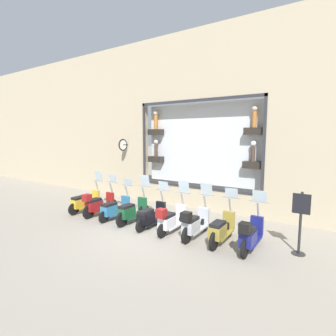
{
  "coord_description": "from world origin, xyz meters",
  "views": [
    {
      "loc": [
        -6.9,
        -5.21,
        3.24
      ],
      "look_at": [
        1.79,
        0.42,
        1.97
      ],
      "focal_mm": 28.0,
      "sensor_mm": 36.0,
      "label": 1
    }
  ],
  "objects": [
    {
      "name": "scooter_black_4",
      "position": [
        0.34,
        0.22,
        0.41
      ],
      "size": [
        1.79,
        0.6,
        1.54
      ],
      "color": "black",
      "rests_on": "ground_plane"
    },
    {
      "name": "ground_plane",
      "position": [
        0.0,
        0.0,
        0.0
      ],
      "size": [
        120.0,
        120.0,
        0.0
      ],
      "primitive_type": "plane",
      "color": "gray"
    },
    {
      "name": "scooter_yellow_8",
      "position": [
        0.35,
        3.75,
        0.43
      ],
      "size": [
        1.8,
        0.6,
        1.69
      ],
      "color": "black",
      "rests_on": "ground_plane"
    },
    {
      "name": "scooter_navy_0",
      "position": [
        0.29,
        -3.31,
        0.48
      ],
      "size": [
        1.8,
        0.61,
        1.6
      ],
      "color": "black",
      "rests_on": "ground_plane"
    },
    {
      "name": "scooter_olive_1",
      "position": [
        0.35,
        -2.43,
        0.44
      ],
      "size": [
        1.81,
        0.61,
        1.58
      ],
      "color": "black",
      "rests_on": "ground_plane"
    },
    {
      "name": "building_facade",
      "position": [
        3.6,
        0.0,
        3.94
      ],
      "size": [
        1.23,
        36.0,
        7.74
      ],
      "color": "tan",
      "rests_on": "ground_plane"
    },
    {
      "name": "scooter_green_5",
      "position": [
        0.35,
        1.1,
        0.45
      ],
      "size": [
        1.81,
        0.6,
        1.72
      ],
      "color": "black",
      "rests_on": "ground_plane"
    },
    {
      "name": "shop_sign_post",
      "position": [
        0.83,
        -4.49,
        0.95
      ],
      "size": [
        0.36,
        0.45,
        1.75
      ],
      "color": "#232326",
      "rests_on": "ground_plane"
    },
    {
      "name": "scooter_white_3",
      "position": [
        0.28,
        -0.66,
        0.46
      ],
      "size": [
        1.79,
        0.6,
        1.67
      ],
      "color": "black",
      "rests_on": "ground_plane"
    },
    {
      "name": "scooter_red_7",
      "position": [
        0.29,
        2.87,
        0.48
      ],
      "size": [
        1.81,
        0.61,
        1.61
      ],
      "color": "black",
      "rests_on": "ground_plane"
    },
    {
      "name": "scooter_silver_2",
      "position": [
        0.29,
        -1.54,
        0.48
      ],
      "size": [
        1.8,
        0.6,
        1.66
      ],
      "color": "black",
      "rests_on": "ground_plane"
    },
    {
      "name": "scooter_teal_6",
      "position": [
        0.34,
        1.98,
        0.41
      ],
      "size": [
        1.79,
        0.61,
        1.51
      ],
      "color": "black",
      "rests_on": "ground_plane"
    }
  ]
}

